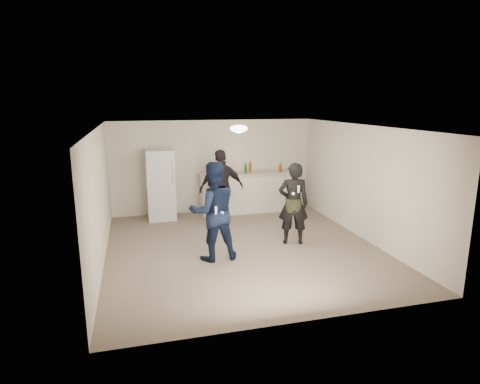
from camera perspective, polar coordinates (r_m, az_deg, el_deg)
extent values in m
plane|color=#6B5B4C|center=(8.47, 0.35, -7.90)|extent=(6.00, 6.00, 0.00)
plane|color=silver|center=(7.94, 0.37, 9.23)|extent=(6.00, 6.00, 0.00)
plane|color=beige|center=(10.99, -3.75, 3.66)|extent=(6.00, 0.00, 6.00)
plane|color=beige|center=(5.38, 8.81, -6.31)|extent=(6.00, 0.00, 6.00)
plane|color=beige|center=(7.87, -19.34, -0.75)|extent=(0.00, 6.00, 6.00)
plane|color=beige|center=(9.21, 17.11, 1.31)|extent=(0.00, 6.00, 6.00)
cube|color=beige|center=(11.02, 1.19, -0.14)|extent=(2.60, 0.56, 1.05)
cube|color=beige|center=(10.91, 1.20, 2.65)|extent=(2.68, 0.64, 0.04)
cube|color=silver|center=(10.48, -11.20, 1.04)|extent=(0.70, 0.70, 1.80)
cylinder|color=silver|center=(10.06, -9.57, 2.94)|extent=(0.02, 0.02, 0.60)
ellipsoid|color=white|center=(8.23, -0.18, 9.01)|extent=(0.36, 0.36, 0.16)
cylinder|color=silver|center=(10.77, -3.65, 3.06)|extent=(0.08, 0.08, 0.17)
imported|color=#101F42|center=(7.62, -3.86, -2.76)|extent=(0.97, 0.77, 1.91)
imported|color=black|center=(8.55, 7.59, -1.63)|extent=(0.73, 0.58, 1.76)
cylinder|color=#353D1B|center=(8.56, 7.58, -1.83)|extent=(0.34, 0.34, 0.28)
imported|color=black|center=(9.66, -2.63, 0.52)|extent=(1.14, 0.57, 1.88)
cube|color=white|center=(7.33, -3.45, -2.61)|extent=(0.04, 0.04, 0.15)
sphere|color=white|center=(7.40, -2.58, -3.01)|extent=(0.07, 0.07, 0.07)
cube|color=white|center=(8.24, 8.32, 0.44)|extent=(0.04, 0.04, 0.15)
sphere|color=white|center=(8.25, 7.58, -0.23)|extent=(0.07, 0.07, 0.07)
cylinder|color=brown|center=(11.04, 1.46, 3.52)|extent=(0.07, 0.07, 0.24)
cylinder|color=#14481B|center=(10.52, -3.14, 3.06)|extent=(0.06, 0.06, 0.25)
cylinder|color=#164F1A|center=(10.84, 0.82, 3.30)|extent=(0.07, 0.07, 0.22)
cylinder|color=#B2B5BD|center=(10.76, -0.84, 3.12)|extent=(0.07, 0.07, 0.19)
cylinder|color=brown|center=(11.06, 5.76, 3.32)|extent=(0.08, 0.08, 0.18)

